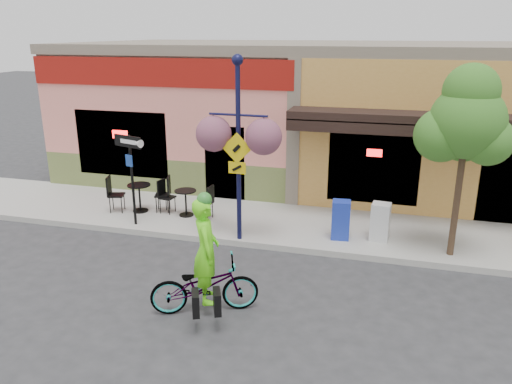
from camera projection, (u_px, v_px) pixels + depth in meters
ground at (306, 264)px, 10.94m from camera, size 90.00×90.00×0.00m
sidewalk at (319, 228)px, 12.75m from camera, size 24.00×3.00×0.15m
curb at (310, 251)px, 11.42m from camera, size 24.00×0.12×0.15m
building at (345, 111)px, 17.13m from camera, size 18.20×8.20×4.50m
bicycle at (205, 286)px, 8.96m from camera, size 2.06×1.40×1.02m
cyclist_rider at (206, 263)px, 8.81m from camera, size 0.70×0.83×1.92m
lamp_post at (238, 151)px, 11.26m from camera, size 1.38×0.58×4.27m
one_way_sign at (132, 181)px, 12.44m from camera, size 0.90×0.46×2.32m
cafe_set_left at (139, 194)px, 13.56m from camera, size 1.83×1.26×1.00m
cafe_set_right at (186, 199)px, 13.26m from camera, size 1.63×0.98×0.92m
newspaper_box_blue at (341, 220)px, 11.79m from camera, size 0.45×0.41×0.94m
newspaper_box_grey at (380, 222)px, 11.70m from camera, size 0.46×0.43×0.91m
street_tree at (462, 163)px, 10.43m from camera, size 1.95×1.95×4.19m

